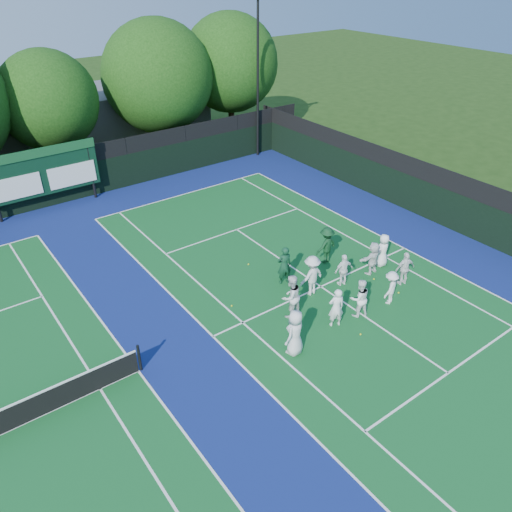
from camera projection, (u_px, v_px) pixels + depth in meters
ground at (337, 298)px, 20.78m from camera, size 120.00×120.00×0.00m
court_apron at (201, 342)px, 18.44m from camera, size 34.00×32.00×0.01m
near_court at (321, 287)px, 21.47m from camera, size 11.05×23.85×0.01m
back_fence at (62, 180)px, 28.02m from camera, size 34.00×0.08×3.00m
divider_fence_right at (454, 204)px, 25.31m from camera, size 0.08×32.00×3.00m
scoreboard at (42, 172)px, 26.79m from camera, size 6.00×0.21×3.55m
clubhouse at (80, 122)px, 35.20m from camera, size 18.00×6.00×4.00m
light_pole_right at (258, 61)px, 32.05m from camera, size 1.20×0.30×10.12m
tree_c at (51, 103)px, 29.31m from camera, size 5.80×5.80×7.78m
tree_d at (160, 79)px, 32.70m from camera, size 7.22×7.22×8.97m
tree_e at (231, 65)px, 35.45m from camera, size 6.80×6.80×8.98m
tennis_ball_0 at (361, 334)px, 18.76m from camera, size 0.07×0.07×0.07m
tennis_ball_2 at (374, 279)px, 21.92m from camera, size 0.07×0.07×0.07m
tennis_ball_3 at (232, 306)px, 20.27m from camera, size 0.07×0.07×0.07m
tennis_ball_4 at (249, 264)px, 22.96m from camera, size 0.07×0.07×0.07m
tennis_ball_5 at (399, 293)px, 21.05m from camera, size 0.07×0.07×0.07m
player_front_0 at (295, 333)px, 17.51m from camera, size 1.03×0.83×1.82m
player_front_1 at (336, 308)px, 18.85m from camera, size 0.72×0.60×1.68m
player_front_2 at (359, 298)px, 19.39m from camera, size 0.96×0.85×1.65m
player_front_3 at (391, 288)px, 20.14m from camera, size 1.08×0.83×1.48m
player_front_4 at (405, 268)px, 21.27m from camera, size 0.98×0.60×1.56m
player_back_0 at (291, 296)px, 19.32m from camera, size 0.96×0.78×1.85m
player_back_1 at (312, 275)px, 20.60m from camera, size 1.18×0.70×1.80m
player_back_2 at (344, 270)px, 21.24m from camera, size 0.93×0.51×1.50m
player_back_3 at (373, 258)px, 22.01m from camera, size 1.47×0.57×1.55m
player_back_4 at (383, 250)px, 22.55m from camera, size 0.84×0.61×1.58m
coach_left at (284, 265)px, 21.28m from camera, size 0.73×0.57×1.78m
coach_right at (326, 245)px, 22.74m from camera, size 1.18×0.72×1.78m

